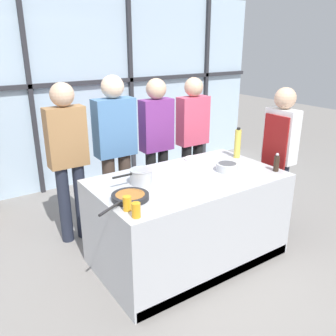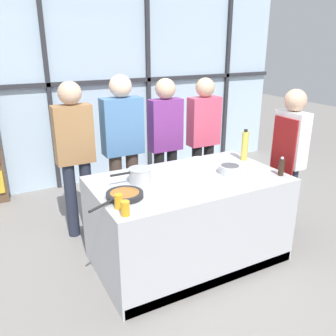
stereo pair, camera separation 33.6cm
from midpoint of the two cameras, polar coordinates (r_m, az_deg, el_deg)
The scene contains 16 objects.
ground_plane at distance 3.82m, azimuth 5.71°, elevation -14.10°, with size 18.00×18.00×0.00m, color gray.
back_window_wall at distance 5.54m, azimuth -8.95°, elevation 12.12°, with size 6.40×0.10×2.80m.
demo_island at distance 3.59m, azimuth 5.94°, elevation -8.26°, with size 1.84×1.06×0.88m.
chef at distance 4.12m, azimuth 21.02°, elevation 2.13°, with size 0.23×0.37×1.66m.
spectator_far_left at distance 3.91m, azimuth -12.36°, elevation 2.78°, with size 0.41×0.24×1.74m.
spectator_center_left at distance 4.08m, azimuth -4.92°, elevation 3.98°, with size 0.46×0.25×1.78m.
spectator_center_right at distance 4.32m, azimuth 1.83°, elevation 4.68°, with size 0.40×0.24×1.72m.
spectator_far_right at distance 4.62m, azimuth 7.81°, elevation 5.25°, with size 0.41×0.24×1.70m.
frying_pan at distance 2.97m, azimuth -3.84°, elevation -4.40°, with size 0.52×0.36×0.04m.
saucepan at distance 3.26m, azimuth -1.64°, elevation -1.17°, with size 0.39×0.21×0.14m.
white_plate at distance 3.92m, azimuth 7.59°, elevation 1.29°, with size 0.22×0.22×0.01m, color white.
mixing_bowl at distance 3.59m, azimuth 12.56°, elevation -0.19°, with size 0.22×0.22×0.08m.
oil_bottle at distance 3.98m, azimuth 14.60°, elevation 3.46°, with size 0.07×0.07×0.34m.
pepper_grinder at distance 3.65m, azimuth 20.27°, elevation 0.11°, with size 0.05×0.05×0.19m.
juice_glass_near at distance 2.67m, azimuth -3.29°, elevation -6.56°, with size 0.07×0.07×0.12m, color orange.
juice_glass_far at distance 2.78m, azimuth -4.51°, elevation -5.42°, with size 0.07×0.07×0.12m, color orange.
Camera 2 is at (-1.66, -2.70, 2.12)m, focal length 38.00 mm.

